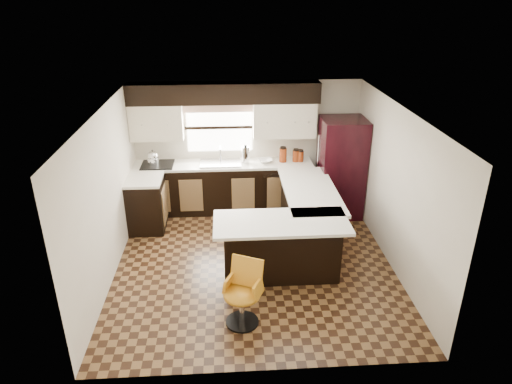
{
  "coord_description": "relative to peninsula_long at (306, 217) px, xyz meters",
  "views": [
    {
      "loc": [
        -0.37,
        -6.02,
        3.93
      ],
      "look_at": [
        0.06,
        0.45,
        1.0
      ],
      "focal_mm": 32.0,
      "sensor_mm": 36.0,
      "label": 1
    }
  ],
  "objects": [
    {
      "name": "wall_left",
      "position": [
        -3.0,
        -0.62,
        0.75
      ],
      "size": [
        0.0,
        4.4,
        4.4
      ],
      "primitive_type": "plane",
      "rotation": [
        1.57,
        0.0,
        1.57
      ],
      "color": "beige",
      "rests_on": "floor"
    },
    {
      "name": "upper_cab_right",
      "position": [
        -0.22,
        1.4,
        1.27
      ],
      "size": [
        1.14,
        0.35,
        0.64
      ],
      "primitive_type": "cube",
      "color": "beige",
      "rests_on": "wall_back"
    },
    {
      "name": "ceiling",
      "position": [
        -0.9,
        -0.62,
        1.95
      ],
      "size": [
        4.4,
        4.4,
        0.0
      ],
      "primitive_type": "plane",
      "rotation": [
        3.14,
        0.0,
        0.0
      ],
      "color": "silver",
      "rests_on": "wall_back"
    },
    {
      "name": "upper_cab_left",
      "position": [
        -2.52,
        1.4,
        1.27
      ],
      "size": [
        0.94,
        0.35,
        0.64
      ],
      "primitive_type": "cube",
      "color": "beige",
      "rests_on": "wall_back"
    },
    {
      "name": "bar_chair",
      "position": [
        -1.14,
        -2.01,
        -0.02
      ],
      "size": [
        0.61,
        0.61,
        0.86
      ],
      "primitive_type": null,
      "rotation": [
        0.0,
        0.0,
        -0.43
      ],
      "color": "orange",
      "rests_on": "floor"
    },
    {
      "name": "floor",
      "position": [
        -0.9,
        -0.62,
        -0.45
      ],
      "size": [
        4.4,
        4.4,
        0.0
      ],
      "primitive_type": "plane",
      "color": "#49301A",
      "rests_on": "ground"
    },
    {
      "name": "peninsula_return",
      "position": [
        -0.53,
        -0.97,
        0.0
      ],
      "size": [
        1.65,
        0.6,
        0.9
      ],
      "primitive_type": "cube",
      "color": "black",
      "rests_on": "floor"
    },
    {
      "name": "peninsula_long",
      "position": [
        0.0,
        0.0,
        0.0
      ],
      "size": [
        0.6,
        1.95,
        0.9
      ],
      "primitive_type": "cube",
      "color": "black",
      "rests_on": "floor"
    },
    {
      "name": "counter_pen_long",
      "position": [
        0.05,
        0.0,
        0.47
      ],
      "size": [
        0.84,
        1.95,
        0.04
      ],
      "primitive_type": "cube",
      "color": "silver",
      "rests_on": "peninsula_long"
    },
    {
      "name": "wall_back",
      "position": [
        -0.9,
        1.58,
        0.75
      ],
      "size": [
        4.4,
        0.0,
        4.4
      ],
      "primitive_type": "plane",
      "rotation": [
        1.57,
        0.0,
        0.0
      ],
      "color": "beige",
      "rests_on": "floor"
    },
    {
      "name": "cooktop",
      "position": [
        -2.55,
        1.25,
        0.51
      ],
      "size": [
        0.58,
        0.5,
        0.02
      ],
      "primitive_type": "cube",
      "color": "black",
      "rests_on": "counter_back"
    },
    {
      "name": "window_pane",
      "position": [
        -1.4,
        1.56,
        1.1
      ],
      "size": [
        1.2,
        0.02,
        0.9
      ],
      "primitive_type": "cube",
      "color": "white",
      "rests_on": "wall_back"
    },
    {
      "name": "valance",
      "position": [
        -1.4,
        1.52,
        1.49
      ],
      "size": [
        1.3,
        0.06,
        0.18
      ],
      "primitive_type": "cube",
      "color": "#D19B93",
      "rests_on": "wall_back"
    },
    {
      "name": "dishwasher",
      "position": [
        -0.35,
        0.99,
        -0.02
      ],
      "size": [
        0.58,
        0.03,
        0.78
      ],
      "primitive_type": "cube",
      "color": "black",
      "rests_on": "floor"
    },
    {
      "name": "soffit",
      "position": [
        -1.3,
        1.4,
        1.77
      ],
      "size": [
        3.4,
        0.35,
        0.36
      ],
      "primitive_type": "cube",
      "color": "black",
      "rests_on": "wall_back"
    },
    {
      "name": "mixing_bowl",
      "position": [
        -0.57,
        1.28,
        0.53
      ],
      "size": [
        0.31,
        0.31,
        0.06
      ],
      "primitive_type": "imported",
      "rotation": [
        0.0,
        0.0,
        0.27
      ],
      "color": "white",
      "rests_on": "counter_back"
    },
    {
      "name": "percolator",
      "position": [
        -0.94,
        1.28,
        0.65
      ],
      "size": [
        0.14,
        0.14,
        0.31
      ],
      "primitive_type": "cylinder",
      "color": "silver",
      "rests_on": "counter_back"
    },
    {
      "name": "refrigerator",
      "position": [
        0.79,
        0.99,
        0.46
      ],
      "size": [
        0.78,
        0.75,
        1.82
      ],
      "primitive_type": "cube",
      "color": "black",
      "rests_on": "floor"
    },
    {
      "name": "sink",
      "position": [
        -1.4,
        1.25,
        0.51
      ],
      "size": [
        0.75,
        0.45,
        0.03
      ],
      "primitive_type": "cube",
      "color": "#B2B2B7",
      "rests_on": "counter_back"
    },
    {
      "name": "counter_left",
      "position": [
        -2.7,
        0.62,
        0.47
      ],
      "size": [
        0.6,
        0.7,
        0.04
      ],
      "primitive_type": "cube",
      "color": "silver",
      "rests_on": "base_cab_left"
    },
    {
      "name": "canister_med",
      "position": [
        0.0,
        1.3,
        0.6
      ],
      "size": [
        0.13,
        0.13,
        0.21
      ],
      "primitive_type": "cylinder",
      "color": "maroon",
      "rests_on": "counter_back"
    },
    {
      "name": "canister_large",
      "position": [
        -0.24,
        1.3,
        0.62
      ],
      "size": [
        0.14,
        0.14,
        0.26
      ],
      "primitive_type": "cylinder",
      "color": "maroon",
      "rests_on": "counter_back"
    },
    {
      "name": "base_cab_left",
      "position": [
        -2.7,
        0.62,
        0.0
      ],
      "size": [
        0.6,
        0.7,
        0.9
      ],
      "primitive_type": "cube",
      "color": "black",
      "rests_on": "floor"
    },
    {
      "name": "counter_back",
      "position": [
        -1.35,
        1.28,
        0.47
      ],
      "size": [
        3.3,
        0.6,
        0.04
      ],
      "primitive_type": "cube",
      "color": "silver",
      "rests_on": "base_cab_back"
    },
    {
      "name": "kettle",
      "position": [
        -2.62,
        1.26,
        0.66
      ],
      "size": [
        0.2,
        0.2,
        0.27
      ],
      "primitive_type": null,
      "color": "silver",
      "rests_on": "cooktop"
    },
    {
      "name": "wall_front",
      "position": [
        -0.9,
        -2.83,
        0.75
      ],
      "size": [
        4.4,
        0.0,
        4.4
      ],
      "primitive_type": "plane",
      "rotation": [
        -1.57,
        0.0,
        0.0
      ],
      "color": "beige",
      "rests_on": "floor"
    },
    {
      "name": "base_cab_back",
      "position": [
        -1.35,
        1.28,
        0.0
      ],
      "size": [
        3.3,
        0.6,
        0.9
      ],
      "primitive_type": "cube",
      "color": "black",
      "rests_on": "floor"
    },
    {
      "name": "canister_small",
      "position": [
        0.08,
        1.3,
        0.59
      ],
      "size": [
        0.13,
        0.13,
        0.19
      ],
      "primitive_type": "cylinder",
      "color": "maroon",
      "rests_on": "counter_back"
    },
    {
      "name": "counter_pen_return",
      "position": [
        -0.55,
        -1.06,
        0.47
      ],
      "size": [
        1.89,
        0.84,
        0.04
      ],
      "primitive_type": "cube",
      "color": "silver",
      "rests_on": "peninsula_return"
    },
    {
      "name": "wall_right",
      "position": [
        1.2,
        -0.62,
        0.75
      ],
      "size": [
        0.0,
        4.4,
        4.4
      ],
      "primitive_type": "plane",
      "rotation": [
        1.57,
        0.0,
        -1.57
      ],
      "color": "beige",
      "rests_on": "floor"
    }
  ]
}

